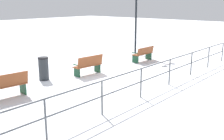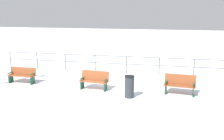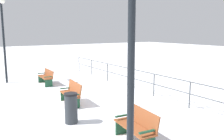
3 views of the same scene
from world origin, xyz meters
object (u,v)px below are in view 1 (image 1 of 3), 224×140
at_px(bench_nearest, 143,54).
at_px(trash_bin, 44,69).
at_px(bench_second, 89,65).
at_px(bench_third, 7,85).

bearing_deg(bench_nearest, trash_bin, 80.54).
distance_m(bench_second, trash_bin, 2.07).
bearing_deg(bench_second, trash_bin, 70.96).
distance_m(bench_nearest, bench_third, 8.27).
distance_m(bench_nearest, bench_second, 4.15).
relative_size(bench_second, bench_third, 0.99).
height_order(bench_nearest, trash_bin, trash_bin).
xyz_separation_m(bench_nearest, bench_second, (0.24, 4.14, 0.02)).
xyz_separation_m(bench_second, trash_bin, (0.83, 1.90, 0.04)).
bearing_deg(bench_second, bench_nearest, -88.67).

